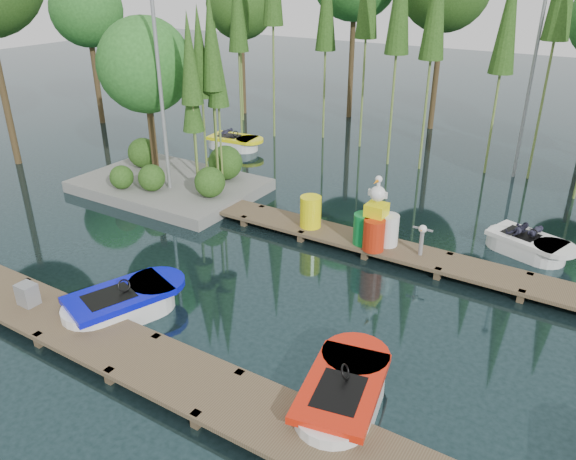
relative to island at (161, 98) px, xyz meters
The scene contains 14 objects.
ground_plane 7.79m from the island, 27.58° to the right, with size 90.00×90.00×0.00m, color #1D3235.
near_dock 10.44m from the island, 51.04° to the right, with size 18.00×1.50×0.50m.
far_dock 7.91m from the island, ahead, with size 15.00×1.20×0.50m.
island is the anchor object (origin of this frame).
lamp_island 1.56m from the island, 44.71° to the right, with size 0.30×0.30×7.25m.
lamp_rear 12.91m from the island, 36.82° to the left, with size 0.30×0.30×7.25m.
boat_blue 8.71m from the island, 54.32° to the right, with size 2.19×3.15×0.97m.
boat_red 12.69m from the island, 32.75° to the right, with size 1.83×3.07×0.97m.
boat_yellow_far 5.81m from the island, 99.43° to the left, with size 2.69×1.41×1.29m.
boat_white_far 12.41m from the island, ahead, with size 2.71×1.83×1.17m.
utility_cabinet 8.75m from the island, 68.91° to the right, with size 0.42×0.35×0.51m, color gray.
yellow_barrel 6.82m from the island, ahead, with size 0.62×0.62×0.93m, color #FFF30D.
drum_cluster 8.79m from the island, ahead, with size 1.16×1.06×2.00m.
seagull_post 9.99m from the island, ahead, with size 0.54×0.29×0.86m.
Camera 1 is at (7.40, -10.52, 7.27)m, focal length 35.00 mm.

